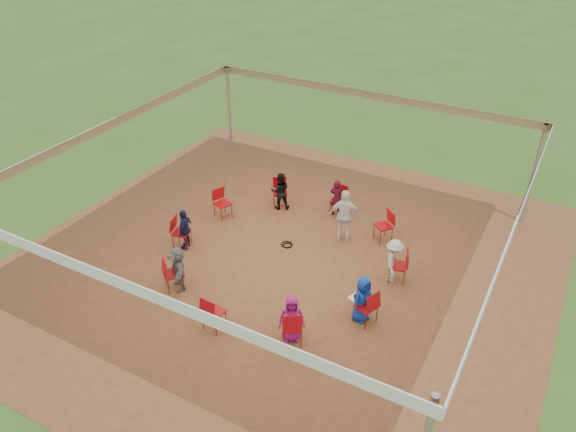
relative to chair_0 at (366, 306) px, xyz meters
The scene contains 23 objects.
ground 2.88m from the chair_0, 158.13° to the left, with size 80.00×80.00×0.00m, color #335A1C.
dirt_patch 2.88m from the chair_0, 158.13° to the left, with size 13.00×13.00×0.00m, color brown.
tent 3.44m from the chair_0, 158.13° to the left, with size 10.33×10.33×3.00m.
chair_0 is the anchor object (origin of this frame).
chair_1 1.76m from the chair_0, 86.13° to the left, with size 0.42×0.44×0.90m, color #A2080F, non-canonical shape.
chair_2 3.35m from the chair_0, 104.13° to the left, with size 0.42×0.44×0.90m, color #A2080F, non-canonical shape.
chair_3 4.61m from the chair_0, 122.13° to the left, with size 0.42×0.44×0.90m, color #A2080F, non-canonical shape.
chair_4 5.42m from the chair_0, 140.13° to the left, with size 0.42×0.44×0.90m, color #A2080F, non-canonical shape.
chair_5 5.70m from the chair_0, 158.13° to the left, with size 0.42×0.44×0.90m, color #A2080F, non-canonical shape.
chair_6 5.42m from the chair_0, behind, with size 0.42×0.44×0.90m, color #A2080F, non-canonical shape.
chair_7 4.61m from the chair_0, 165.87° to the right, with size 0.42×0.44×0.90m, color #A2080F, non-canonical shape.
chair_8 3.35m from the chair_0, 147.87° to the right, with size 0.42×0.44×0.90m, color #A2080F, non-canonical shape.
chair_9 1.76m from the chair_0, 129.87° to the right, with size 0.42×0.44×0.90m, color #A2080F, non-canonical shape.
person_seated_0 0.18m from the chair_0, 158.13° to the left, with size 0.56×0.31×1.15m, color #0E35A4.
person_seated_1 1.73m from the chair_0, 89.91° to the left, with size 0.74×0.37×1.15m, color beige.
person_seated_2 4.51m from the chair_0, 123.02° to the left, with size 0.42×0.28×1.15m, color #3B0914.
person_seated_3 5.31m from the chair_0, 140.53° to the left, with size 0.56×0.32×1.15m, color black.
person_seated_4 5.31m from the chair_0, behind, with size 0.68×0.35×1.15m, color #181744.
person_seated_5 4.51m from the chair_0, 166.77° to the right, with size 1.07×0.40×1.15m, color slate.
person_seated_6 1.73m from the chair_0, 133.66° to the right, with size 0.56×0.31×1.15m, color #9C147A.
standing_person 3.28m from the chair_0, 122.50° to the left, with size 0.89×0.46×1.52m, color silver.
cable_coil 3.48m from the chair_0, 149.35° to the left, with size 0.35×0.35×0.03m.
laptop 0.30m from the chair_0, 158.13° to the left, with size 0.33×0.37×0.21m.
Camera 1 is at (5.68, -10.14, 8.73)m, focal length 35.00 mm.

